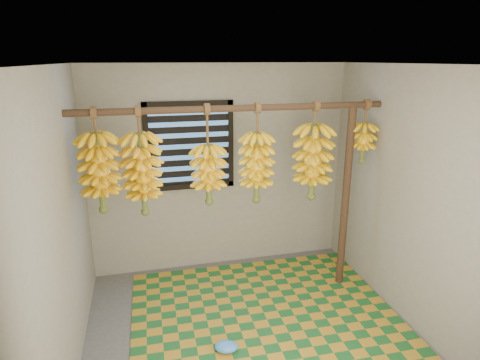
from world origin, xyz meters
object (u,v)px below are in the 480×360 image
object	(u,v)px
banana_bunch_a	(100,173)
banana_bunch_b	(143,174)
support_post	(345,199)
woven_mat	(264,313)
banana_bunch_e	(313,162)
banana_bunch_f	(363,142)
banana_bunch_d	(257,167)
plastic_bag	(226,347)
banana_bunch_c	(208,174)

from	to	relation	value
banana_bunch_a	banana_bunch_b	xyz separation A→B (m)	(0.37, -0.00, -0.04)
support_post	banana_bunch_a	size ratio (longest dim) A/B	2.10
banana_bunch_a	banana_bunch_b	size ratio (longest dim) A/B	0.94
woven_mat	banana_bunch_e	xyz separation A→B (m)	(0.61, 0.35, 1.43)
banana_bunch_a	banana_bunch_f	distance (m)	2.61
woven_mat	banana_bunch_b	world-z (taller)	banana_bunch_b
banana_bunch_a	banana_bunch_d	distance (m)	1.46
banana_bunch_d	plastic_bag	bearing A→B (deg)	-121.52
plastic_bag	banana_bunch_d	xyz separation A→B (m)	(0.49, 0.80, 1.37)
support_post	banana_bunch_d	bearing A→B (deg)	180.00
banana_bunch_a	support_post	bearing A→B (deg)	-0.00
woven_mat	plastic_bag	world-z (taller)	plastic_bag
banana_bunch_d	banana_bunch_e	bearing A→B (deg)	0.00
banana_bunch_b	woven_mat	bearing A→B (deg)	-18.16
banana_bunch_d	banana_bunch_f	xyz separation A→B (m)	(1.14, -0.00, 0.19)
woven_mat	banana_bunch_e	distance (m)	1.59
support_post	banana_bunch_c	size ratio (longest dim) A/B	2.08
banana_bunch_a	banana_bunch_d	xyz separation A→B (m)	(1.46, -0.00, -0.04)
support_post	banana_bunch_d	distance (m)	1.08
banana_bunch_a	banana_bunch_b	distance (m)	0.37
banana_bunch_f	banana_bunch_c	bearing A→B (deg)	180.00
woven_mat	banana_bunch_d	bearing A→B (deg)	88.14
banana_bunch_a	banana_bunch_f	bearing A→B (deg)	-0.00
woven_mat	banana_bunch_a	bearing A→B (deg)	166.26
banana_bunch_a	banana_bunch_f	world-z (taller)	same
banana_bunch_c	banana_bunch_e	size ratio (longest dim) A/B	0.97
support_post	banana_bunch_c	world-z (taller)	banana_bunch_c
woven_mat	banana_bunch_b	bearing A→B (deg)	161.84
banana_bunch_a	banana_bunch_d	world-z (taller)	same
banana_bunch_d	banana_bunch_e	xyz separation A→B (m)	(0.59, 0.00, 0.02)
banana_bunch_d	banana_bunch_e	world-z (taller)	same
plastic_bag	banana_bunch_a	world-z (taller)	banana_bunch_a
banana_bunch_c	banana_bunch_e	bearing A→B (deg)	0.00
plastic_bag	banana_bunch_e	size ratio (longest dim) A/B	0.21
woven_mat	banana_bunch_c	size ratio (longest dim) A/B	2.67
woven_mat	banana_bunch_f	world-z (taller)	banana_bunch_f
support_post	banana_bunch_a	bearing A→B (deg)	180.00
woven_mat	support_post	bearing A→B (deg)	19.36
woven_mat	banana_bunch_a	size ratio (longest dim) A/B	2.70
support_post	banana_bunch_f	xyz separation A→B (m)	(0.15, -0.00, 0.61)
plastic_bag	banana_bunch_e	distance (m)	1.93
banana_bunch_c	banana_bunch_e	distance (m)	1.07
banana_bunch_e	banana_bunch_f	size ratio (longest dim) A/B	1.54
woven_mat	banana_bunch_e	size ratio (longest dim) A/B	2.58
woven_mat	banana_bunch_e	world-z (taller)	banana_bunch_e
banana_bunch_b	banana_bunch_f	world-z (taller)	same
woven_mat	banana_bunch_f	size ratio (longest dim) A/B	3.96
plastic_bag	banana_bunch_e	world-z (taller)	banana_bunch_e
banana_bunch_c	banana_bunch_f	xyz separation A→B (m)	(1.62, -0.00, 0.23)
banana_bunch_c	support_post	bearing A→B (deg)	0.00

